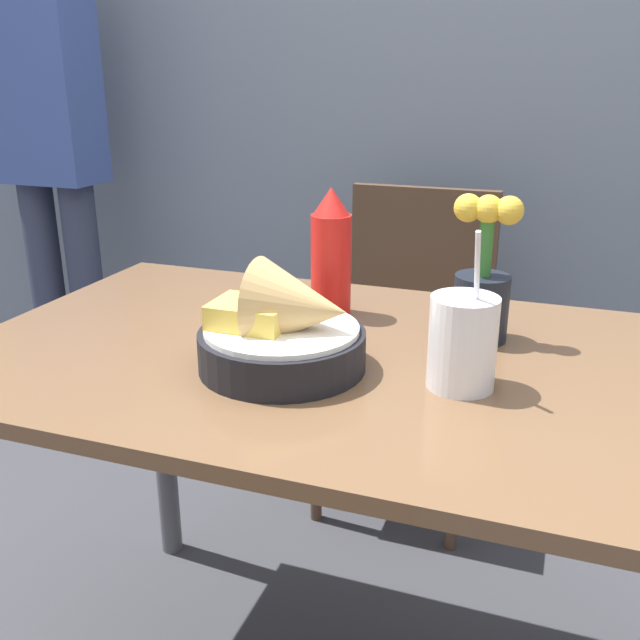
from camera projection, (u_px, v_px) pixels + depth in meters
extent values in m
cube|color=slate|center=(483.00, 7.00, 1.97)|extent=(7.00, 0.06, 2.60)
cube|color=brown|center=(348.00, 361.00, 1.11)|extent=(1.22, 0.73, 0.02)
cylinder|color=#4C4C51|center=(162.00, 424.00, 1.68)|extent=(0.05, 0.05, 0.70)
cylinder|color=#473323|center=(316.00, 451.00, 1.84)|extent=(0.03, 0.03, 0.41)
cylinder|color=#473323|center=(455.00, 476.00, 1.73)|extent=(0.03, 0.03, 0.41)
cylinder|color=#473323|center=(357.00, 394.00, 2.16)|extent=(0.03, 0.03, 0.41)
cylinder|color=#473323|center=(476.00, 412.00, 2.05)|extent=(0.03, 0.03, 0.41)
cube|color=#473323|center=(403.00, 358.00, 1.87)|extent=(0.40, 0.40, 0.02)
cube|color=#473323|center=(422.00, 262.00, 1.97)|extent=(0.40, 0.03, 0.41)
cylinder|color=black|center=(282.00, 350.00, 1.05)|extent=(0.25, 0.25, 0.06)
cylinder|color=white|center=(282.00, 329.00, 1.03)|extent=(0.23, 0.23, 0.01)
cone|color=tan|center=(301.00, 307.00, 1.01)|extent=(0.14, 0.14, 0.14)
cube|color=#E5C14C|center=(251.00, 317.00, 1.03)|extent=(0.11, 0.09, 0.04)
cylinder|color=red|center=(331.00, 265.00, 1.26)|extent=(0.07, 0.07, 0.18)
cone|color=red|center=(331.00, 201.00, 1.22)|extent=(0.06, 0.06, 0.05)
cylinder|color=silver|center=(463.00, 343.00, 0.97)|extent=(0.09, 0.09, 0.13)
cylinder|color=black|center=(462.00, 350.00, 0.98)|extent=(0.09, 0.09, 0.11)
cylinder|color=white|center=(476.00, 303.00, 0.95)|extent=(0.01, 0.07, 0.21)
cylinder|color=black|center=(481.00, 308.00, 1.15)|extent=(0.09, 0.09, 0.11)
cylinder|color=#33722D|center=(486.00, 246.00, 1.11)|extent=(0.02, 0.02, 0.10)
sphere|color=gold|center=(489.00, 209.00, 1.09)|extent=(0.04, 0.04, 0.04)
sphere|color=gold|center=(468.00, 208.00, 1.10)|extent=(0.04, 0.04, 0.04)
sphere|color=gold|center=(509.00, 210.00, 1.08)|extent=(0.04, 0.04, 0.04)
cylinder|color=#2D3347|center=(49.00, 298.00, 2.43)|extent=(0.11, 0.11, 0.80)
cylinder|color=#2D3347|center=(89.00, 303.00, 2.37)|extent=(0.11, 0.11, 0.80)
cube|color=#384C8C|center=(40.00, 71.00, 2.15)|extent=(0.32, 0.18, 0.66)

